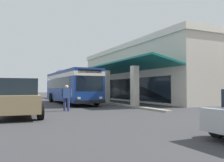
{
  "coord_description": "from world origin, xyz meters",
  "views": [
    {
      "loc": [
        27.37,
        -5.36,
        1.5
      ],
      "look_at": [
        6.63,
        4.23,
        2.2
      ],
      "focal_mm": 37.92,
      "sensor_mm": 36.0,
      "label": 1
    }
  ],
  "objects_px": {
    "transit_bus": "(71,85)",
    "parked_suv_tan": "(19,97)",
    "potted_palm": "(90,94)",
    "pedestrian": "(66,96)"
  },
  "relations": [
    {
      "from": "transit_bus",
      "to": "potted_palm",
      "type": "xyz_separation_m",
      "value": [
        -7.02,
        4.51,
        -1.18
      ]
    },
    {
      "from": "transit_bus",
      "to": "pedestrian",
      "type": "distance_m",
      "value": 7.81
    },
    {
      "from": "transit_bus",
      "to": "potted_palm",
      "type": "relative_size",
      "value": 4.05
    },
    {
      "from": "transit_bus",
      "to": "potted_palm",
      "type": "distance_m",
      "value": 8.43
    },
    {
      "from": "potted_palm",
      "to": "pedestrian",
      "type": "bearing_deg",
      "value": -25.03
    },
    {
      "from": "transit_bus",
      "to": "parked_suv_tan",
      "type": "relative_size",
      "value": 2.28
    },
    {
      "from": "transit_bus",
      "to": "parked_suv_tan",
      "type": "bearing_deg",
      "value": -29.0
    },
    {
      "from": "transit_bus",
      "to": "parked_suv_tan",
      "type": "xyz_separation_m",
      "value": [
        9.5,
        -5.27,
        -0.84
      ]
    },
    {
      "from": "parked_suv_tan",
      "to": "potted_palm",
      "type": "relative_size",
      "value": 1.78
    },
    {
      "from": "pedestrian",
      "to": "potted_palm",
      "type": "relative_size",
      "value": 0.62
    }
  ]
}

